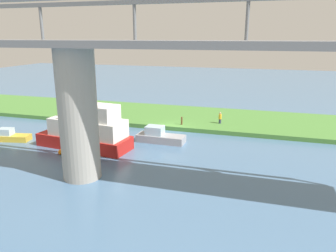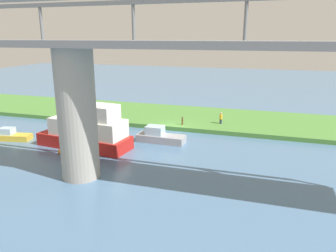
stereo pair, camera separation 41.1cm
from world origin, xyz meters
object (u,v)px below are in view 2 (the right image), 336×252
motorboat_red (86,130)px  marker_buoy (61,152)px  person_on_bank (221,118)px  motorboat_white (160,136)px  pontoon_yellow (11,136)px  mooring_post (182,121)px  bridge_pylon (77,115)px  riverboat_paddlewheel (86,126)px

motorboat_red → marker_buoy: bearing=62.0°
person_on_bank → marker_buoy: bearing=46.9°
motorboat_red → motorboat_white: motorboat_red is taller
pontoon_yellow → marker_buoy: bearing=164.4°
mooring_post → bridge_pylon: bearing=75.7°
motorboat_red → pontoon_yellow: (9.13, 0.37, -1.34)m
motorboat_white → marker_buoy: motorboat_white is taller
person_on_bank → pontoon_yellow: person_on_bank is taller
mooring_post → motorboat_white: 5.72m
bridge_pylon → pontoon_yellow: (12.43, -6.00, -4.55)m
pontoon_yellow → motorboat_white: motorboat_white is taller
pontoon_yellow → motorboat_white: (-15.50, -4.18, 0.13)m
bridge_pylon → marker_buoy: (4.65, -3.83, -4.77)m
person_on_bank → motorboat_red: (11.67, 11.36, 0.61)m
bridge_pylon → mooring_post: 16.81m
bridge_pylon → marker_buoy: bridge_pylon is taller
person_on_bank → pontoon_yellow: 23.89m
mooring_post → marker_buoy: (8.69, 11.97, -0.72)m
motorboat_white → riverboat_paddlewheel: 10.02m
bridge_pylon → riverboat_paddlewheel: size_ratio=2.54×
riverboat_paddlewheel → marker_buoy: 8.32m
marker_buoy → motorboat_red: bearing=-118.0°
mooring_post → motorboat_white: size_ratio=0.19×
bridge_pylon → motorboat_red: (3.30, -6.37, -3.21)m
person_on_bank → motorboat_red: motorboat_red is taller
person_on_bank → marker_buoy: (13.02, 13.90, -0.95)m
pontoon_yellow → riverboat_paddlewheel: bearing=-133.8°
motorboat_red → motorboat_white: size_ratio=1.94×
mooring_post → pontoon_yellow: bearing=30.8°
bridge_pylon → mooring_post: (-4.04, -15.81, -4.05)m
person_on_bank → pontoon_yellow: bearing=29.4°
pontoon_yellow → riverboat_paddlewheel: (-5.63, -5.86, -0.01)m
motorboat_red → marker_buoy: motorboat_red is taller
motorboat_red → riverboat_paddlewheel: motorboat_red is taller
pontoon_yellow → motorboat_white: bearing=-164.9°
motorboat_white → person_on_bank: bearing=-125.1°
bridge_pylon → riverboat_paddlewheel: bridge_pylon is taller
person_on_bank → motorboat_white: size_ratio=0.27×
motorboat_white → motorboat_red: bearing=30.9°
motorboat_white → bridge_pylon: bearing=73.2°
mooring_post → riverboat_paddlewheel: 11.56m
bridge_pylon → pontoon_yellow: bridge_pylon is taller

